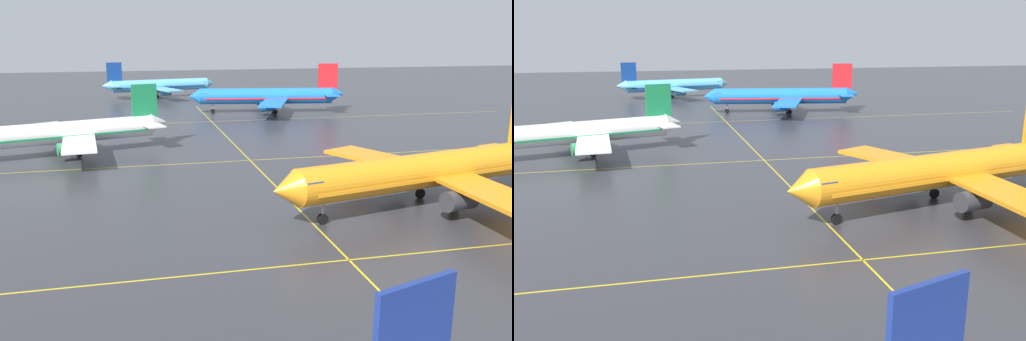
# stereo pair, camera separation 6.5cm
# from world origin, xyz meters

# --- Properties ---
(airliner_second_row) EXTENTS (39.92, 33.92, 12.50)m
(airliner_second_row) POSITION_xyz_m (14.92, 50.94, 4.27)
(airliner_second_row) COLOR orange
(airliner_second_row) RESTS_ON ground
(airliner_third_row) EXTENTS (35.08, 29.93, 11.10)m
(airliner_third_row) POSITION_xyz_m (-28.67, 89.22, 3.79)
(airliner_third_row) COLOR white
(airliner_third_row) RESTS_ON ground
(airliner_far_left_stand) EXTENTS (39.41, 33.60, 12.27)m
(airliner_far_left_stand) POSITION_xyz_m (16.24, 129.96, 4.19)
(airliner_far_left_stand) COLOR blue
(airliner_far_left_stand) RESTS_ON ground
(airliner_far_right_stand) EXTENTS (35.65, 30.31, 11.13)m
(airliner_far_right_stand) POSITION_xyz_m (-8.56, 170.73, 3.80)
(airliner_far_right_stand) COLOR #5BB7E5
(airliner_far_right_stand) RESTS_ON ground
(taxiway_markings) EXTENTS (150.16, 177.55, 0.01)m
(taxiway_markings) POSITION_xyz_m (0.00, 58.53, 0.00)
(taxiway_markings) COLOR yellow
(taxiway_markings) RESTS_ON ground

